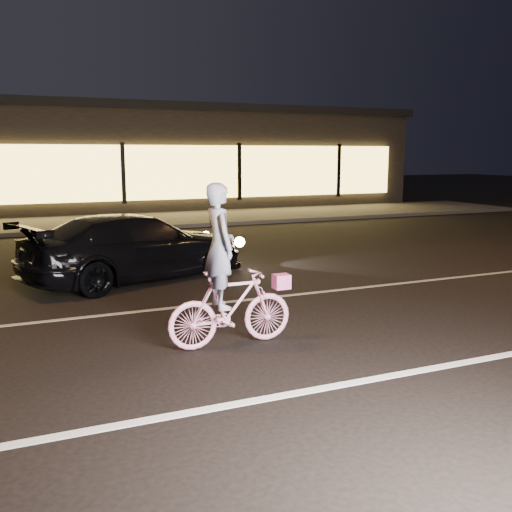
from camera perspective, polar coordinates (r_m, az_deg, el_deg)
name	(u,v)px	position (r m, az deg, el deg)	size (l,w,h in m)	color
ground	(335,333)	(7.52, 7.95, -7.60)	(90.00, 90.00, 0.00)	black
lane_stripe_near	(409,373)	(6.36, 15.06, -11.19)	(60.00, 0.12, 0.01)	silver
lane_stripe_far	(271,297)	(9.22, 1.53, -4.14)	(60.00, 0.10, 0.01)	gray
sidewalk	(135,221)	(19.61, -12.02, 3.44)	(30.00, 4.00, 0.12)	#383533
storefront	(105,157)	(25.36, -14.87, 9.54)	(25.40, 8.42, 4.20)	black
cyclist	(228,289)	(6.78, -2.83, -3.36)	(1.56, 0.54, 1.96)	#FA3D81
sedan	(137,247)	(10.62, -11.84, 0.89)	(4.53, 2.98, 1.22)	black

